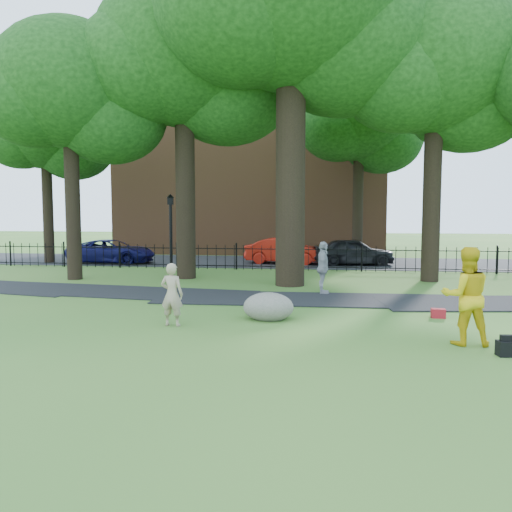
% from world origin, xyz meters
% --- Properties ---
extents(ground, '(120.00, 120.00, 0.00)m').
position_xyz_m(ground, '(0.00, 0.00, 0.00)').
color(ground, '#2E6122').
rests_on(ground, ground).
extents(footpath, '(36.07, 3.85, 0.03)m').
position_xyz_m(footpath, '(1.00, 3.90, 0.00)').
color(footpath, black).
rests_on(footpath, ground).
extents(street, '(80.00, 7.00, 0.02)m').
position_xyz_m(street, '(0.00, 16.00, 0.00)').
color(street, black).
rests_on(street, ground).
extents(iron_fence, '(44.00, 0.04, 1.20)m').
position_xyz_m(iron_fence, '(0.00, 12.00, 0.60)').
color(iron_fence, black).
rests_on(iron_fence, ground).
extents(brick_building, '(18.00, 8.00, 12.00)m').
position_xyz_m(brick_building, '(-4.00, 24.00, 6.00)').
color(brick_building, brown).
rests_on(brick_building, ground).
extents(big_tree, '(10.08, 8.61, 14.37)m').
position_xyz_m(big_tree, '(0.13, 7.09, 10.14)').
color(big_tree, black).
rests_on(big_tree, ground).
extents(tree_row, '(26.82, 7.96, 12.42)m').
position_xyz_m(tree_row, '(0.52, 8.40, 8.15)').
color(tree_row, black).
rests_on(tree_row, ground).
extents(woman, '(0.59, 0.41, 1.54)m').
position_xyz_m(woman, '(-2.30, -0.28, 0.77)').
color(woman, tan).
rests_on(woman, ground).
extents(man, '(1.01, 0.80, 2.04)m').
position_xyz_m(man, '(4.28, -1.07, 1.02)').
color(man, gold).
rests_on(man, ground).
extents(pedestrian, '(0.47, 1.06, 1.79)m').
position_xyz_m(pedestrian, '(1.27, 5.09, 0.89)').
color(pedestrian, '#9A9A9E').
rests_on(pedestrian, ground).
extents(boulder, '(1.33, 1.01, 0.76)m').
position_xyz_m(boulder, '(-0.07, 0.79, 0.38)').
color(boulder, '#645D53').
rests_on(boulder, ground).
extents(lamppost, '(0.35, 0.35, 3.48)m').
position_xyz_m(lamppost, '(-4.63, 6.89, 1.71)').
color(lamppost, black).
rests_on(lamppost, ground).
extents(backpack, '(0.42, 0.29, 0.29)m').
position_xyz_m(backpack, '(4.87, -1.85, 0.15)').
color(backpack, black).
rests_on(backpack, ground).
extents(red_bag, '(0.36, 0.24, 0.24)m').
position_xyz_m(red_bag, '(4.31, 1.62, 0.12)').
color(red_bag, maroon).
rests_on(red_bag, ground).
extents(red_sedan, '(4.39, 1.87, 1.41)m').
position_xyz_m(red_sedan, '(-0.88, 15.11, 0.70)').
color(red_sedan, '#B41A0D').
rests_on(red_sedan, ground).
extents(navy_van, '(4.77, 2.31, 1.31)m').
position_xyz_m(navy_van, '(-10.30, 13.96, 0.65)').
color(navy_van, '#0D0D44').
rests_on(navy_van, ground).
extents(grey_car, '(4.39, 2.18, 1.44)m').
position_xyz_m(grey_car, '(2.75, 14.92, 0.72)').
color(grey_car, black).
rests_on(grey_car, ground).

